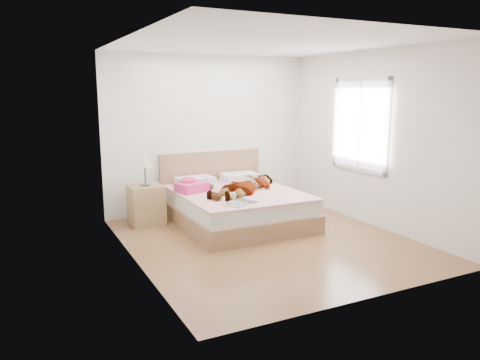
{
  "coord_description": "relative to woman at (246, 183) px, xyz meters",
  "views": [
    {
      "loc": [
        -3.05,
        -5.28,
        2.01
      ],
      "look_at": [
        0.0,
        0.85,
        0.7
      ],
      "focal_mm": 35.0,
      "sensor_mm": 36.0,
      "label": 1
    }
  ],
  "objects": [
    {
      "name": "hair",
      "position": [
        -0.57,
        0.45,
        -0.07
      ],
      "size": [
        0.44,
        0.53,
        0.07
      ],
      "primitive_type": "ellipsoid",
      "rotation": [
        0.0,
        0.0,
        0.07
      ],
      "color": "black",
      "rests_on": "bed"
    },
    {
      "name": "bed",
      "position": [
        -0.14,
        0.1,
        -0.34
      ],
      "size": [
        1.8,
        2.08,
        1.0
      ],
      "color": "brown",
      "rests_on": "ground"
    },
    {
      "name": "room_shell",
      "position": [
        1.63,
        -0.63,
        0.88
      ],
      "size": [
        4.0,
        4.0,
        4.0
      ],
      "color": "white",
      "rests_on": "ground"
    },
    {
      "name": "ground",
      "position": [
        -0.14,
        -0.93,
        -0.62
      ],
      "size": [
        4.0,
        4.0,
        0.0
      ],
      "primitive_type": "plane",
      "color": "#4B2E17",
      "rests_on": "ground"
    },
    {
      "name": "coffee_mug",
      "position": [
        -0.45,
        -0.46,
        -0.06
      ],
      "size": [
        0.13,
        0.11,
        0.1
      ],
      "color": "white",
      "rests_on": "bed"
    },
    {
      "name": "plush_toy",
      "position": [
        -0.67,
        -0.39,
        -0.05
      ],
      "size": [
        0.15,
        0.21,
        0.11
      ],
      "color": "black",
      "rests_on": "bed"
    },
    {
      "name": "towel",
      "position": [
        -0.78,
        0.31,
        -0.02
      ],
      "size": [
        0.5,
        0.44,
        0.22
      ],
      "color": "#DB3B8D",
      "rests_on": "bed"
    },
    {
      "name": "woman",
      "position": [
        0.0,
        0.0,
        0.0
      ],
      "size": [
        1.66,
        1.4,
        0.22
      ],
      "primitive_type": "imported",
      "rotation": [
        0.0,
        0.0,
        -0.97
      ],
      "color": "white",
      "rests_on": "bed"
    },
    {
      "name": "phone",
      "position": [
        -0.5,
        0.4,
        0.07
      ],
      "size": [
        0.09,
        0.1,
        0.05
      ],
      "primitive_type": "cube",
      "rotation": [
        0.44,
        0.0,
        0.6
      ],
      "color": "silver",
      "rests_on": "bed"
    },
    {
      "name": "magazine",
      "position": [
        -0.44,
        -0.71,
        -0.1
      ],
      "size": [
        0.54,
        0.46,
        0.03
      ],
      "color": "silver",
      "rests_on": "bed"
    },
    {
      "name": "nightstand",
      "position": [
        -1.39,
        0.61,
        -0.27
      ],
      "size": [
        0.5,
        0.45,
        1.06
      ],
      "color": "olive",
      "rests_on": "ground"
    }
  ]
}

